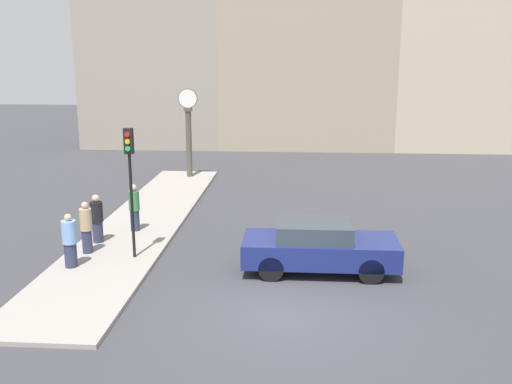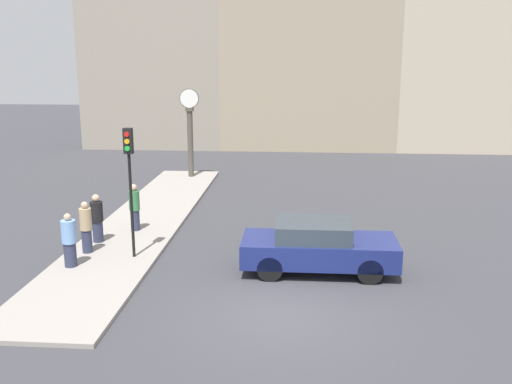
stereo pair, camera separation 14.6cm
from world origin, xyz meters
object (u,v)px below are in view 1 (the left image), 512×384
traffic_light_near (130,166)px  pedestrian_green_hoodie (134,208)px  sedan_car (319,246)px  pedestrian_black_jacket (97,219)px  pedestrian_blue_stripe (70,241)px  street_clock (189,132)px  pedestrian_tan_coat (86,228)px

traffic_light_near → pedestrian_green_hoodie: traffic_light_near is taller
sedan_car → pedestrian_black_jacket: 7.46m
traffic_light_near → pedestrian_green_hoodie: bearing=105.2°
traffic_light_near → sedan_car: bearing=-5.2°
pedestrian_black_jacket → pedestrian_green_hoodie: (0.87, 1.37, 0.04)m
sedan_car → pedestrian_blue_stripe: pedestrian_blue_stripe is taller
street_clock → pedestrian_blue_stripe: size_ratio=2.77×
traffic_light_near → pedestrian_green_hoodie: size_ratio=2.38×
pedestrian_blue_stripe → pedestrian_green_hoodie: pedestrian_green_hoodie is taller
traffic_light_near → street_clock: 12.14m
traffic_light_near → pedestrian_tan_coat: bearing=170.0°
traffic_light_near → pedestrian_blue_stripe: size_ratio=2.47×
traffic_light_near → pedestrian_blue_stripe: traffic_light_near is taller
pedestrian_black_jacket → sedan_car: bearing=-14.3°
traffic_light_near → pedestrian_blue_stripe: bearing=-149.3°
sedan_car → pedestrian_green_hoodie: pedestrian_green_hoodie is taller
pedestrian_blue_stripe → pedestrian_tan_coat: bearing=88.1°
traffic_light_near → pedestrian_tan_coat: (-1.57, 0.28, -2.02)m
street_clock → pedestrian_black_jacket: street_clock is taller
sedan_car → pedestrian_green_hoodie: (-6.36, 3.22, 0.17)m
sedan_car → pedestrian_blue_stripe: (-7.24, -0.45, 0.13)m
sedan_car → street_clock: 14.14m
pedestrian_black_jacket → street_clock: bearing=84.3°
street_clock → pedestrian_black_jacket: bearing=-95.7°
pedestrian_green_hoodie → pedestrian_tan_coat: bearing=-109.0°
pedestrian_tan_coat → pedestrian_blue_stripe: bearing=-91.9°
street_clock → pedestrian_tan_coat: bearing=-95.1°
pedestrian_black_jacket → pedestrian_green_hoodie: size_ratio=0.97×
pedestrian_tan_coat → pedestrian_green_hoodie: pedestrian_green_hoodie is taller
traffic_light_near → street_clock: bearing=92.5°
pedestrian_tan_coat → pedestrian_black_jacket: size_ratio=1.02×
pedestrian_green_hoodie → pedestrian_black_jacket: bearing=-122.4°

